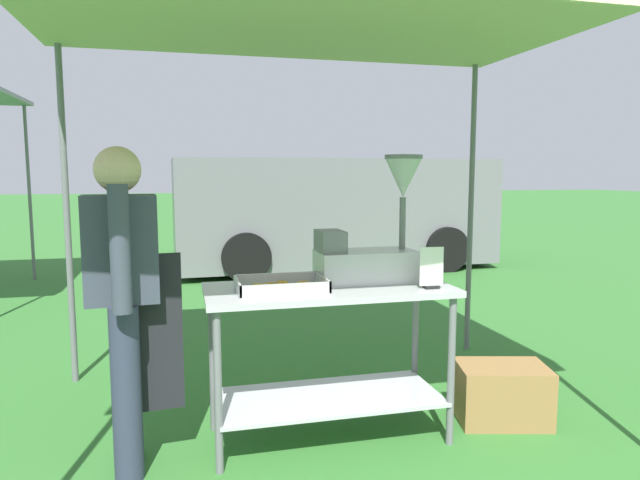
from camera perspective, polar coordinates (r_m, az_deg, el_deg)
name	(u,v)px	position (r m, az deg, el deg)	size (l,w,h in m)	color
ground_plane	(243,278)	(8.05, -7.82, -3.87)	(70.00, 70.00, 0.00)	#33702D
stall_canopy	(325,17)	(3.23, 0.47, 21.65)	(3.29, 2.43, 2.39)	slate
donut_cart	(329,329)	(3.15, 0.88, -9.04)	(1.35, 0.59, 0.86)	#B7B7BC
donut_tray	(282,287)	(2.97, -3.88, -4.82)	(0.47, 0.32, 0.07)	#B7B7BC
donut_fryer	(372,242)	(3.22, 5.28, -0.20)	(0.61, 0.28, 0.72)	#B7B7BC
menu_sign	(431,271)	(3.09, 11.22, -3.10)	(0.13, 0.05, 0.23)	black
vendor	(124,293)	(2.91, -19.24, -5.08)	(0.46, 0.54, 1.61)	#2D3347
supply_crate	(502,393)	(3.66, 17.95, -14.57)	(0.59, 0.46, 0.34)	olive
van_grey	(331,211)	(8.93, 1.15, 2.92)	(4.93, 2.20, 1.69)	slate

